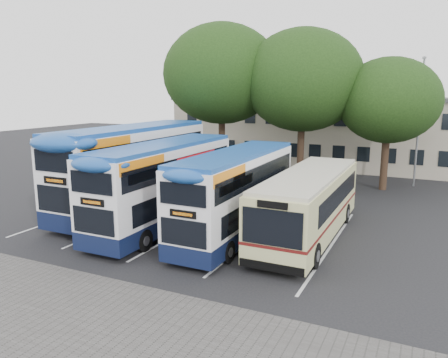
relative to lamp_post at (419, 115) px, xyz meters
name	(u,v)px	position (x,y,z in m)	size (l,w,h in m)	color
ground	(216,274)	(-6.00, -19.97, -5.08)	(120.00, 120.00, 0.00)	black
paving_strip	(79,326)	(-8.00, -24.97, -5.08)	(40.00, 6.00, 0.01)	#595654
bay_lines	(194,225)	(-9.75, -14.97, -5.08)	(14.12, 11.00, 0.01)	silver
depot_building	(348,131)	(-6.00, 7.02, -1.93)	(32.40, 8.40, 6.20)	#ADA18B
lamp_post	(419,115)	(0.00, 0.00, 0.00)	(0.25, 1.05, 9.06)	gray
tree_left	(222,74)	(-13.72, -3.43, 2.92)	(8.77, 8.77, 11.74)	black
tree_mid	(303,80)	(-7.68, -2.69, 2.41)	(8.54, 8.54, 11.13)	black
tree_right	(389,101)	(-1.90, -2.08, 1.04)	(6.77, 6.77, 9.01)	black
bus_dd_left	(134,164)	(-14.25, -13.78, -2.42)	(2.81, 11.59, 4.83)	#10193C
bus_dd_mid	(164,181)	(-10.95, -15.77, -2.74)	(2.48, 10.22, 4.26)	#10193C
bus_dd_right	(236,190)	(-7.12, -15.56, -2.87)	(2.34, 9.66, 4.02)	#10193C
bus_single	(309,201)	(-4.00, -14.23, -3.33)	(2.64, 10.36, 3.09)	beige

